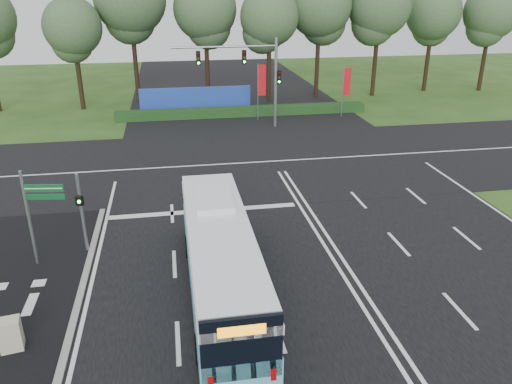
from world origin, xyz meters
TOP-DOWN VIEW (x-y plane):
  - ground at (0.00, 0.00)m, footprint 120.00×120.00m
  - road_main at (0.00, 0.00)m, footprint 20.00×120.00m
  - road_cross at (0.00, 12.00)m, footprint 120.00×14.00m
  - bike_path at (-12.50, -3.00)m, footprint 5.00×18.00m
  - kerb_strip at (-10.10, -3.00)m, footprint 0.25×18.00m
  - city_bus at (-4.92, -2.52)m, footprint 2.35×10.84m
  - pedestrian_signal at (-10.31, 1.79)m, footprint 0.34×0.42m
  - street_sign at (-11.84, 0.92)m, footprint 1.61×0.32m
  - utility_cabinet at (-11.76, -4.38)m, footprint 0.76×0.67m
  - banner_flag_mid at (1.25, 22.84)m, footprint 0.70×0.13m
  - banner_flag_right at (8.59, 22.57)m, footprint 0.62×0.21m
  - traffic_light_gantry at (0.21, 20.50)m, footprint 8.41×0.28m
  - hedge at (0.00, 24.50)m, footprint 22.00×1.20m
  - blue_hoarding at (-4.00, 27.00)m, footprint 10.00×0.30m
  - eucalyptus_row at (3.05, 31.33)m, footprint 54.61×8.37m

SIDE VIEW (x-z plane):
  - ground at x=0.00m, z-range 0.00..0.00m
  - road_main at x=0.00m, z-range 0.00..0.04m
  - road_cross at x=0.00m, z-range 0.00..0.05m
  - bike_path at x=-12.50m, z-range 0.00..0.06m
  - kerb_strip at x=-10.10m, z-range 0.00..0.12m
  - hedge at x=0.00m, z-range 0.00..0.80m
  - utility_cabinet at x=-11.76m, z-range 0.00..1.12m
  - blue_hoarding at x=-4.00m, z-range 0.00..2.20m
  - city_bus at x=-4.92m, z-range 0.01..3.12m
  - pedestrian_signal at x=-10.31m, z-range 0.17..3.76m
  - street_sign at x=-11.84m, z-range 0.53..4.68m
  - banner_flag_right at x=8.59m, z-range 0.67..4.99m
  - banner_flag_mid at x=1.25m, z-range 0.72..5.48m
  - traffic_light_gantry at x=0.21m, z-range 1.16..8.16m
  - eucalyptus_row at x=3.05m, z-range 2.04..14.93m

